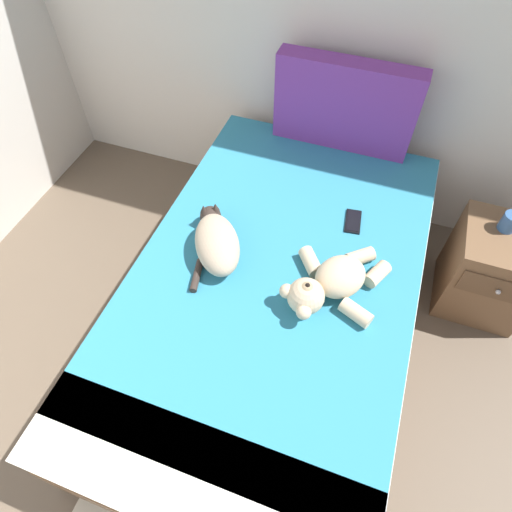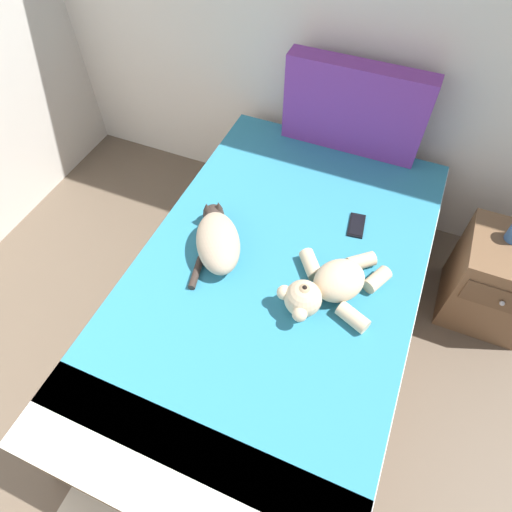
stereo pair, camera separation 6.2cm
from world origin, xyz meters
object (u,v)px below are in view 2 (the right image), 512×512
Objects in this scene: cat at (217,240)px; teddy_bear at (329,286)px; patterned_cushion at (354,108)px; cell_phone at (356,225)px; nightstand at (495,281)px; bed at (273,306)px.

teddy_bear is (0.52, -0.05, -0.00)m from cat.
patterned_cushion reaches higher than teddy_bear.
cat reaches higher than cell_phone.
nightstand is (1.28, 0.58, -0.38)m from cat.
teddy_bear is at bearing -92.07° from cell_phone.
bed is at bearing -93.21° from patterned_cushion.
patterned_cushion is 1.15m from nightstand.
bed is 0.46m from cat.
teddy_bear is at bearing -140.39° from nightstand.
bed is 1.16m from nightstand.
patterned_cushion reaches higher than nightstand.
cat is at bearing -144.79° from cell_phone.
patterned_cushion is at bearing 86.79° from bed.
bed is at bearing -122.90° from cell_phone.
patterned_cushion is 1.01m from cat.
cell_phone reaches higher than bed.
teddy_bear is 3.04× the size of cell_phone.
bed is at bearing -149.14° from nightstand.
bed is 4.74× the size of cat.
bed is at bearing -3.18° from cat.
cat is at bearing -109.71° from patterned_cushion.
cat is 2.80× the size of cell_phone.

